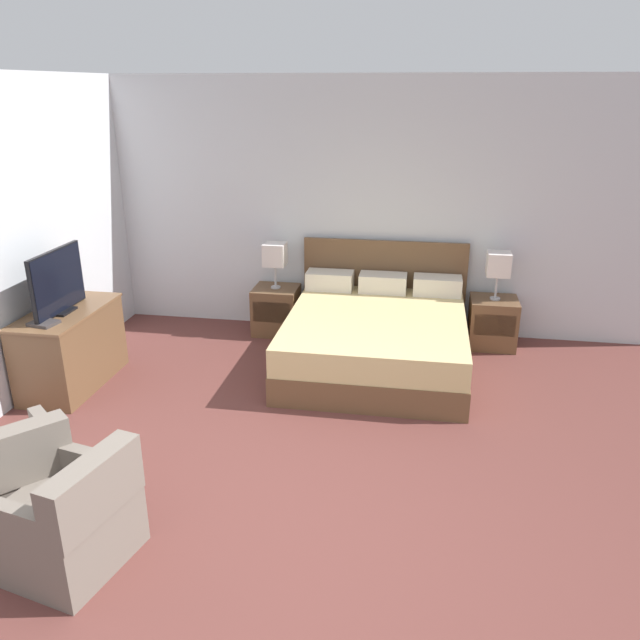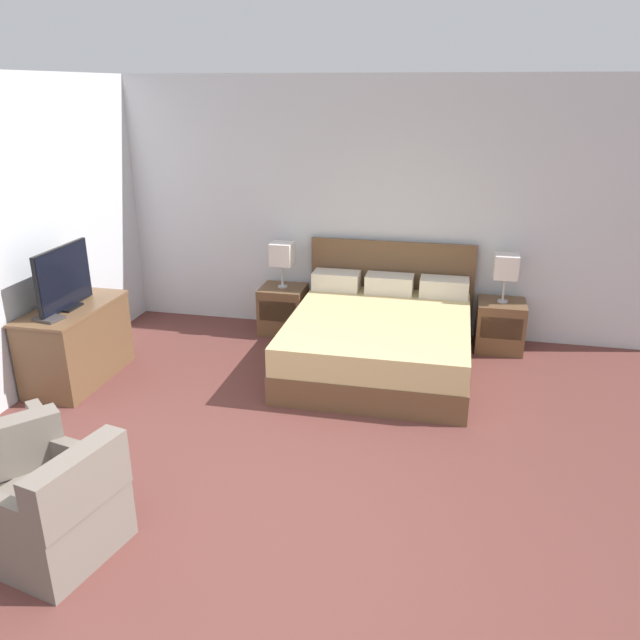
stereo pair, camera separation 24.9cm
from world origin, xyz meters
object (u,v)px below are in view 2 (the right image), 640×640
(nightstand_left, at_px, (283,309))
(table_lamp_left, at_px, (282,254))
(nightstand_right, at_px, (500,326))
(dresser, at_px, (76,342))
(table_lamp_right, at_px, (506,267))
(bed, at_px, (380,338))
(tv, at_px, (64,279))
(armchair_companion, at_px, (57,514))
(book_red_cover, at_px, (49,318))
(armchair_by_window, at_px, (5,472))

(nightstand_left, relative_size, table_lamp_left, 1.04)
(nightstand_right, distance_m, dresser, 4.36)
(nightstand_right, xyz_separation_m, table_lamp_left, (-2.43, 0.00, 0.66))
(nightstand_right, relative_size, table_lamp_right, 1.04)
(bed, xyz_separation_m, table_lamp_left, (-1.22, 0.72, 0.62))
(table_lamp_right, bearing_deg, nightstand_left, -179.97)
(table_lamp_left, xyz_separation_m, table_lamp_right, (2.43, 0.00, 0.00))
(bed, relative_size, tv, 2.61)
(nightstand_right, height_order, armchair_companion, armchair_companion)
(book_red_cover, bearing_deg, table_lamp_left, 51.87)
(nightstand_left, distance_m, table_lamp_left, 0.66)
(table_lamp_right, bearing_deg, table_lamp_left, 180.00)
(nightstand_left, relative_size, tv, 0.69)
(nightstand_left, xyz_separation_m, dresser, (-1.60, -1.65, 0.12))
(table_lamp_left, bearing_deg, armchair_companion, -95.03)
(nightstand_left, bearing_deg, book_red_cover, -128.15)
(bed, xyz_separation_m, nightstand_right, (1.22, 0.71, -0.03))
(dresser, xyz_separation_m, tv, (0.00, -0.05, 0.65))
(tv, height_order, armchair_by_window, tv)
(table_lamp_right, relative_size, armchair_by_window, 0.54)
(bed, bearing_deg, nightstand_left, 149.54)
(nightstand_right, height_order, dresser, dresser)
(nightstand_right, relative_size, armchair_by_window, 0.56)
(bed, height_order, nightstand_left, bed)
(nightstand_left, xyz_separation_m, armchair_by_window, (-0.94, -3.55, 0.01))
(table_lamp_right, distance_m, armchair_companion, 4.80)
(tv, bearing_deg, dresser, 92.99)
(table_lamp_left, height_order, table_lamp_right, same)
(dresser, distance_m, armchair_by_window, 2.01)
(bed, relative_size, nightstand_right, 3.81)
(table_lamp_right, xyz_separation_m, tv, (-4.03, -1.70, 0.11))
(nightstand_left, xyz_separation_m, table_lamp_left, (0.00, 0.00, 0.66))
(bed, distance_m, table_lamp_left, 1.54)
(table_lamp_left, height_order, book_red_cover, table_lamp_left)
(bed, bearing_deg, table_lamp_left, 149.49)
(book_red_cover, relative_size, armchair_companion, 0.27)
(book_red_cover, bearing_deg, dresser, 92.72)
(armchair_companion, bearing_deg, armchair_by_window, 152.22)
(book_red_cover, distance_m, armchair_by_window, 1.73)
(book_red_cover, bearing_deg, nightstand_left, 51.85)
(bed, distance_m, book_red_cover, 3.12)
(bed, distance_m, dresser, 2.97)
(nightstand_left, relative_size, armchair_companion, 0.66)
(armchair_companion, bearing_deg, book_red_cover, 123.91)
(table_lamp_right, bearing_deg, armchair_companion, -125.62)
(table_lamp_right, height_order, tv, tv)
(armchair_by_window, bearing_deg, armchair_companion, -27.78)
(nightstand_right, distance_m, armchair_companion, 4.76)
(dresser, xyz_separation_m, armchair_companion, (1.26, -2.22, -0.10))
(table_lamp_left, relative_size, tv, 0.66)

